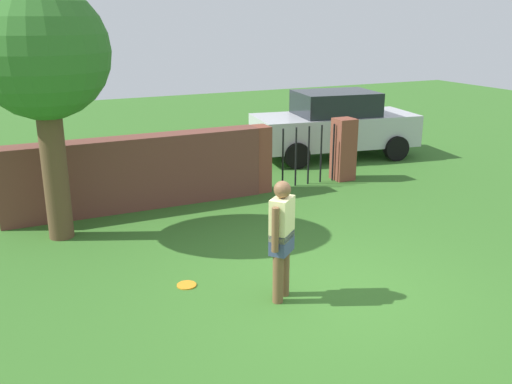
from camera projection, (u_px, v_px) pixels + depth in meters
The scene contains 7 objects.
ground_plane at pixel (332, 293), 7.63m from camera, with size 40.00×40.00×0.00m, color #336623.
brick_wall at pixel (136, 173), 10.83m from camera, with size 4.98×0.50×1.40m, color brown.
tree at pixel (42, 57), 8.68m from camera, with size 2.09×2.09×4.10m.
person at pixel (282, 235), 7.22m from camera, with size 0.43×0.40×1.62m.
fence_gate at pixel (302, 154), 12.31m from camera, with size 2.58×0.44×1.40m.
car at pixel (335, 124), 14.77m from camera, with size 4.40×2.39×1.72m.
frisbee_orange at pixel (187, 285), 7.83m from camera, with size 0.27×0.27×0.02m, color orange.
Camera 1 is at (-3.85, -5.79, 3.58)m, focal length 39.60 mm.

